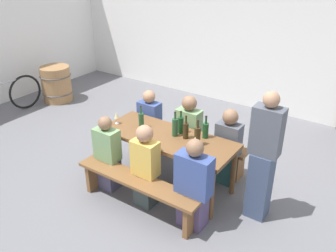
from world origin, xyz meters
TOP-DOWN VIEW (x-y plane):
  - ground_plane at (0.00, 0.00)m, footprint 24.00×24.00m
  - back_wall at (0.00, 3.31)m, footprint 14.00×0.20m
  - tasting_table at (0.00, 0.00)m, footprint 1.83×0.73m
  - bench_near at (0.00, -0.66)m, footprint 1.73×0.30m
  - bench_far at (0.00, 0.66)m, footprint 1.73×0.30m
  - wine_bottle_0 at (0.08, 0.18)m, footprint 0.07×0.07m
  - wine_bottle_1 at (0.07, 0.07)m, footprint 0.08×0.08m
  - wine_bottle_2 at (0.42, 0.24)m, footprint 0.08×0.08m
  - wine_bottle_3 at (0.22, 0.09)m, footprint 0.07×0.07m
  - wine_bottle_4 at (0.43, 0.02)m, footprint 0.08×0.08m
  - wine_bottle_5 at (-0.45, 0.01)m, footprint 0.07×0.07m
  - wine_glass_0 at (-0.81, -0.10)m, footprint 0.07×0.07m
  - wine_glass_1 at (0.46, -0.08)m, footprint 0.07×0.07m
  - seated_guest_near_0 at (-0.62, -0.51)m, footprint 0.33×0.24m
  - seated_guest_near_1 at (0.02, -0.51)m, footprint 0.33×0.24m
  - seated_guest_near_2 at (0.70, -0.51)m, footprint 0.42×0.24m
  - seated_guest_far_0 at (-0.70, 0.51)m, footprint 0.34×0.24m
  - seated_guest_far_1 at (0.01, 0.51)m, footprint 0.35×0.24m
  - seated_guest_far_2 at (0.63, 0.51)m, footprint 0.33×0.24m
  - standing_host at (1.27, 0.09)m, footprint 0.34×0.24m
  - wine_barrel at (-3.72, 1.20)m, footprint 0.65×0.65m

SIDE VIEW (x-z plane):
  - ground_plane at x=0.00m, z-range 0.00..0.00m
  - bench_near at x=0.00m, z-range 0.12..0.57m
  - bench_far at x=0.00m, z-range 0.12..0.57m
  - wine_barrel at x=-3.72m, z-range 0.00..0.75m
  - seated_guest_near_0 at x=-0.62m, z-range -0.03..1.04m
  - seated_guest_far_0 at x=-0.70m, z-range -0.03..1.05m
  - seated_guest_far_2 at x=0.63m, z-range -0.02..1.09m
  - seated_guest_near_2 at x=0.70m, z-range -0.03..1.11m
  - seated_guest_near_1 at x=0.02m, z-range -0.02..1.10m
  - seated_guest_far_1 at x=0.01m, z-range -0.02..1.13m
  - tasting_table at x=0.00m, z-range 0.29..1.04m
  - standing_host at x=1.27m, z-range -0.02..1.60m
  - wine_bottle_2 at x=0.42m, z-range 0.71..1.02m
  - wine_bottle_5 at x=-0.45m, z-range 0.71..1.02m
  - wine_bottle_3 at x=0.22m, z-range 0.71..1.03m
  - wine_bottle_0 at x=0.08m, z-range 0.71..1.03m
  - wine_glass_1 at x=0.46m, z-range 0.79..0.95m
  - wine_glass_0 at x=-0.81m, z-range 0.78..0.96m
  - wine_bottle_1 at x=0.07m, z-range 0.71..1.05m
  - wine_bottle_4 at x=0.43m, z-range 0.71..1.05m
  - back_wall at x=0.00m, z-range 0.00..3.20m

